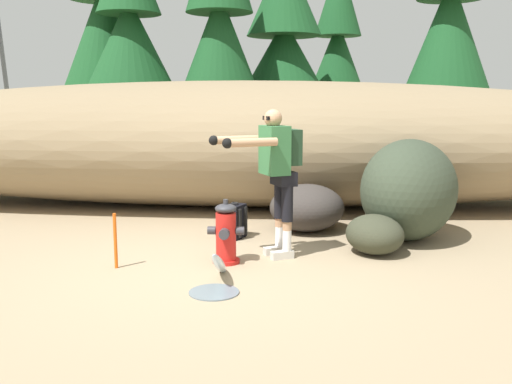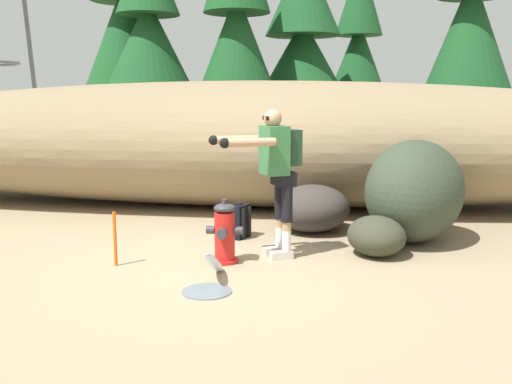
% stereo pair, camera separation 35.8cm
% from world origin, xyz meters
% --- Properties ---
extents(ground_plane, '(56.00, 56.00, 0.04)m').
position_xyz_m(ground_plane, '(0.00, 0.00, -0.02)').
color(ground_plane, '#998466').
extents(dirt_embankment, '(16.61, 3.20, 2.09)m').
position_xyz_m(dirt_embankment, '(0.00, 3.79, 1.05)').
color(dirt_embankment, '#897556').
rests_on(dirt_embankment, ground_plane).
extents(fire_hydrant, '(0.40, 0.35, 0.71)m').
position_xyz_m(fire_hydrant, '(0.12, 0.26, 0.33)').
color(fire_hydrant, red).
rests_on(fire_hydrant, ground_plane).
extents(hydrant_water_jet, '(0.48, 1.09, 0.51)m').
position_xyz_m(hydrant_water_jet, '(0.12, -0.41, 0.12)').
color(hydrant_water_jet, silver).
rests_on(hydrant_water_jet, ground_plane).
extents(utility_worker, '(1.04, 0.79, 1.68)m').
position_xyz_m(utility_worker, '(0.66, 0.53, 1.07)').
color(utility_worker, beige).
rests_on(utility_worker, ground_plane).
extents(spare_backpack, '(0.35, 0.35, 0.47)m').
position_xyz_m(spare_backpack, '(0.10, 1.41, 0.22)').
color(spare_backpack, black).
rests_on(spare_backpack, ground_plane).
extents(boulder_large, '(1.68, 1.91, 1.30)m').
position_xyz_m(boulder_large, '(2.33, 1.49, 0.65)').
color(boulder_large, '#343E2E').
rests_on(boulder_large, ground_plane).
extents(boulder_mid, '(1.38, 1.40, 0.64)m').
position_xyz_m(boulder_mid, '(1.05, 1.88, 0.32)').
color(boulder_mid, '#38322F').
rests_on(boulder_mid, ground_plane).
extents(boulder_outlier, '(0.86, 0.92, 0.46)m').
position_xyz_m(boulder_outlier, '(1.81, 0.75, 0.23)').
color(boulder_outlier, '#363929').
rests_on(boulder_outlier, ground_plane).
extents(pine_tree_far_left, '(2.78, 2.78, 7.14)m').
position_xyz_m(pine_tree_far_left, '(-3.87, 8.73, 3.74)').
color(pine_tree_far_left, '#47331E').
rests_on(pine_tree_far_left, ground_plane).
extents(pine_tree_left, '(2.33, 2.33, 5.72)m').
position_xyz_m(pine_tree_left, '(-3.00, 7.76, 3.39)').
color(pine_tree_left, '#47331E').
rests_on(pine_tree_left, ground_plane).
extents(pine_tree_center, '(2.37, 2.37, 6.21)m').
position_xyz_m(pine_tree_center, '(-0.84, 7.52, 3.29)').
color(pine_tree_center, '#47331E').
rests_on(pine_tree_center, ground_plane).
extents(pine_tree_right, '(2.91, 2.91, 5.44)m').
position_xyz_m(pine_tree_right, '(0.61, 8.96, 2.98)').
color(pine_tree_right, '#47331E').
rests_on(pine_tree_right, ground_plane).
extents(pine_tree_far_right, '(2.01, 2.01, 5.66)m').
position_xyz_m(pine_tree_far_right, '(2.08, 10.70, 3.14)').
color(pine_tree_far_right, '#47331E').
rests_on(pine_tree_far_right, ground_plane).
extents(pine_tree_ridge_end, '(2.31, 2.31, 6.57)m').
position_xyz_m(pine_tree_ridge_end, '(4.35, 7.70, 3.55)').
color(pine_tree_ridge_end, '#47331E').
rests_on(pine_tree_ridge_end, ground_plane).
extents(survey_stake, '(0.04, 0.04, 0.60)m').
position_xyz_m(survey_stake, '(-1.04, -0.01, 0.30)').
color(survey_stake, '#E55914').
rests_on(survey_stake, ground_plane).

